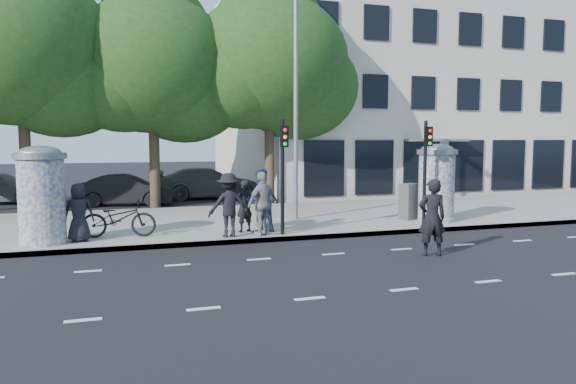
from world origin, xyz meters
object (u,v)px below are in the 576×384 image
object	(u,v)px
ped_a	(79,212)
cabinet_right	(409,202)
street_lamp	(296,86)
ped_e	(263,204)
traffic_pole_far	(426,162)
car_right	(208,183)
ad_column_left	(41,193)
ped_d	(229,205)
ped_c	(260,201)
ad_column_right	(436,181)
car_mid	(126,190)
ped_b	(244,206)
man_road	(432,217)
cabinet_left	(264,211)
traffic_pole_near	(283,164)
bicycle	(119,218)

from	to	relation	value
ped_a	cabinet_right	size ratio (longest dim) A/B	1.29
street_lamp	ped_e	distance (m)	5.05
traffic_pole_far	car_right	size ratio (longest dim) A/B	0.65
ad_column_left	ped_d	world-z (taller)	ad_column_left
ped_c	cabinet_right	size ratio (longest dim) A/B	1.53
ped_a	cabinet_right	bearing A→B (deg)	-171.88
street_lamp	ped_e	size ratio (longest dim) A/B	4.25
ad_column_right	car_mid	size ratio (longest dim) A/B	0.63
ped_b	man_road	bearing A→B (deg)	110.52
cabinet_left	car_right	bearing A→B (deg)	100.58
street_lamp	cabinet_left	xyz separation A→B (m)	(-1.54, -1.27, -4.13)
ad_column_left	cabinet_left	xyz separation A→B (m)	(6.46, 0.87, -0.88)
traffic_pole_near	car_mid	xyz separation A→B (m)	(-4.06, 10.29, -1.54)
man_road	traffic_pole_near	bearing A→B (deg)	-36.16
ad_column_right	man_road	distance (m)	5.17
ped_d	bicycle	size ratio (longest dim) A/B	0.89
traffic_pole_near	ped_d	xyz separation A→B (m)	(-1.59, 0.18, -1.16)
ped_b	ad_column_left	bearing A→B (deg)	-20.48
traffic_pole_near	car_mid	size ratio (longest dim) A/B	0.81
traffic_pole_near	cabinet_left	distance (m)	2.23
ad_column_left	ped_d	distance (m)	5.06
bicycle	car_right	xyz separation A→B (m)	(4.59, 11.03, 0.06)
ped_e	cabinet_right	size ratio (longest dim) A/B	1.49
ped_e	street_lamp	bearing A→B (deg)	-150.36
cabinet_right	car_mid	size ratio (longest dim) A/B	0.30
ad_column_left	ped_d	bearing A→B (deg)	-6.00
ad_column_right	cabinet_left	xyz separation A→B (m)	(-5.94, 0.67, -0.88)
ped_b	car_right	world-z (taller)	ped_b
bicycle	car_right	distance (m)	11.95
ad_column_right	street_lamp	world-z (taller)	street_lamp
street_lamp	cabinet_right	world-z (taller)	street_lamp
traffic_pole_near	car_right	distance (m)	12.22
man_road	ad_column_right	bearing A→B (deg)	-111.38
bicycle	cabinet_left	bearing A→B (deg)	-74.52
ped_c	ad_column_left	bearing A→B (deg)	-17.52
man_road	bicycle	distance (m)	8.74
traffic_pole_near	ped_e	distance (m)	1.29
car_mid	cabinet_left	bearing A→B (deg)	-144.06
cabinet_left	traffic_pole_far	bearing A→B (deg)	-6.42
ped_a	car_mid	distance (m)	9.70
street_lamp	ped_d	distance (m)	5.47
traffic_pole_near	street_lamp	bearing A→B (deg)	63.77
ped_d	bicycle	bearing A→B (deg)	-19.89
ped_b	car_mid	world-z (taller)	ped_b
ped_b	man_road	world-z (taller)	man_road
ped_b	ped_c	size ratio (longest dim) A/B	0.82
ad_column_right	car_mid	xyz separation A→B (m)	(-9.86, 9.38, -0.84)
ped_a	man_road	bearing A→B (deg)	158.10
traffic_pole_far	bicycle	size ratio (longest dim) A/B	1.63
ad_column_right	ped_c	xyz separation A→B (m)	(-6.34, -0.31, -0.43)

